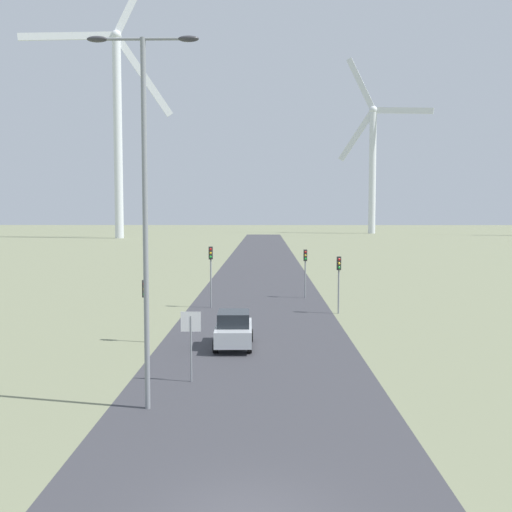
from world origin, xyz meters
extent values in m
cube|color=#38383D|center=(0.00, 48.00, 0.00)|extent=(10.00, 240.00, 0.01)
cylinder|color=gray|center=(-3.63, 7.53, 6.28)|extent=(0.18, 0.18, 12.57)
cylinder|color=gray|center=(-3.63, 7.53, 12.52)|extent=(3.03, 0.10, 0.10)
ellipsoid|color=#333338|center=(-5.15, 7.53, 12.52)|extent=(0.70, 0.32, 0.20)
ellipsoid|color=#333338|center=(-2.11, 7.53, 12.52)|extent=(0.70, 0.32, 0.20)
cylinder|color=gray|center=(-2.52, 10.82, 1.33)|extent=(0.07, 0.07, 2.67)
cube|color=white|center=(-2.52, 10.81, 2.44)|extent=(0.81, 0.01, 0.81)
cube|color=red|center=(-2.52, 10.82, 2.44)|extent=(0.76, 0.02, 0.76)
cylinder|color=gray|center=(-5.81, 18.11, 1.63)|extent=(0.11, 0.11, 3.27)
cube|color=#2D2D2D|center=(-5.81, 18.11, 2.82)|extent=(0.28, 0.24, 0.90)
sphere|color=red|center=(-5.81, 17.97, 3.09)|extent=(0.16, 0.16, 0.16)
sphere|color=gold|center=(-5.81, 17.97, 2.82)|extent=(0.16, 0.16, 0.16)
sphere|color=green|center=(-5.81, 17.97, 2.55)|extent=(0.16, 0.16, 0.16)
cylinder|color=gray|center=(5.36, 27.07, 1.92)|extent=(0.11, 0.11, 3.83)
cube|color=#2D2D2D|center=(5.36, 27.07, 3.38)|extent=(0.28, 0.24, 0.90)
sphere|color=red|center=(5.36, 26.94, 3.65)|extent=(0.16, 0.16, 0.16)
sphere|color=gold|center=(5.36, 26.94, 3.38)|extent=(0.16, 0.16, 0.16)
sphere|color=green|center=(5.36, 26.94, 3.11)|extent=(0.16, 0.16, 0.16)
cylinder|color=gray|center=(-3.41, 29.40, 2.18)|extent=(0.11, 0.11, 4.36)
cube|color=#2D2D2D|center=(-3.41, 29.40, 3.91)|extent=(0.28, 0.24, 0.90)
sphere|color=red|center=(-3.41, 29.27, 4.18)|extent=(0.16, 0.16, 0.16)
sphere|color=gold|center=(-3.41, 29.27, 3.91)|extent=(0.16, 0.16, 0.16)
sphere|color=green|center=(-3.41, 29.27, 3.64)|extent=(0.16, 0.16, 0.16)
cylinder|color=gray|center=(3.61, 34.38, 1.92)|extent=(0.11, 0.11, 3.84)
cube|color=#2D2D2D|center=(3.61, 34.38, 3.39)|extent=(0.28, 0.24, 0.90)
sphere|color=red|center=(3.61, 34.24, 3.66)|extent=(0.16, 0.16, 0.16)
sphere|color=gold|center=(3.61, 34.24, 3.39)|extent=(0.16, 0.16, 0.16)
sphere|color=green|center=(3.61, 34.24, 3.12)|extent=(0.16, 0.16, 0.16)
cube|color=#B7BCC1|center=(-1.14, 17.01, 0.73)|extent=(1.91, 4.15, 0.80)
cube|color=#1E2328|center=(-1.14, 16.86, 1.48)|extent=(1.61, 2.14, 0.70)
cylinder|color=black|center=(-1.97, 18.28, 0.33)|extent=(0.22, 0.66, 0.66)
cylinder|color=black|center=(-0.31, 18.28, 0.33)|extent=(0.22, 0.66, 0.66)
cylinder|color=black|center=(-1.97, 15.74, 0.33)|extent=(0.22, 0.66, 0.66)
cylinder|color=black|center=(-0.31, 15.74, 0.33)|extent=(0.22, 0.66, 0.66)
cylinder|color=silver|center=(-37.34, 141.86, 25.73)|extent=(2.20, 2.20, 51.46)
sphere|color=silver|center=(-37.34, 141.86, 51.46)|extent=(2.60, 2.60, 2.60)
cube|color=silver|center=(-49.10, 139.02, 50.50)|extent=(22.53, 5.90, 3.61)
cube|color=silver|center=(-30.64, 143.48, 41.45)|extent=(14.23, 3.90, 19.96)
cylinder|color=silver|center=(34.32, 177.86, 19.31)|extent=(2.20, 2.20, 38.62)
sphere|color=silver|center=(34.32, 177.86, 38.62)|extent=(2.60, 2.60, 2.60)
cube|color=silver|center=(43.13, 174.45, 37.92)|extent=(16.71, 6.87, 3.10)
cube|color=silver|center=(30.48, 179.35, 47.15)|extent=(8.85, 3.82, 16.67)
cube|color=silver|center=(29.36, 179.79, 30.79)|extent=(10.82, 4.59, 15.60)
camera|label=1|loc=(0.43, -12.69, 6.80)|focal=42.00mm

